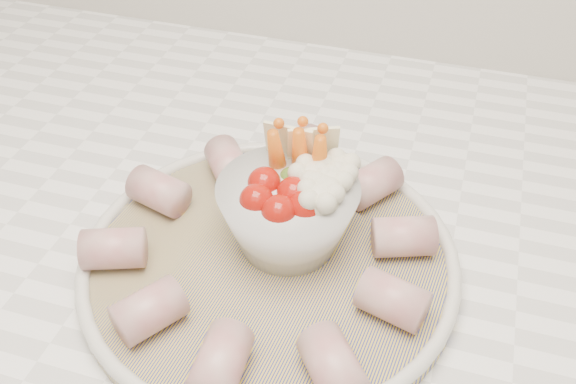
% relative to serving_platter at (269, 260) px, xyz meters
% --- Properties ---
extents(serving_platter, '(0.35, 0.35, 0.02)m').
position_rel_serving_platter_xyz_m(serving_platter, '(0.00, 0.00, 0.00)').
color(serving_platter, navy).
rests_on(serving_platter, kitchen_counter).
extents(veggie_bowl, '(0.12, 0.12, 0.10)m').
position_rel_serving_platter_xyz_m(veggie_bowl, '(0.01, 0.02, 0.04)').
color(veggie_bowl, silver).
rests_on(veggie_bowl, serving_platter).
extents(cured_meat_rolls, '(0.29, 0.30, 0.03)m').
position_rel_serving_platter_xyz_m(cured_meat_rolls, '(-0.00, -0.00, 0.02)').
color(cured_meat_rolls, '#AC4F54').
rests_on(cured_meat_rolls, serving_platter).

